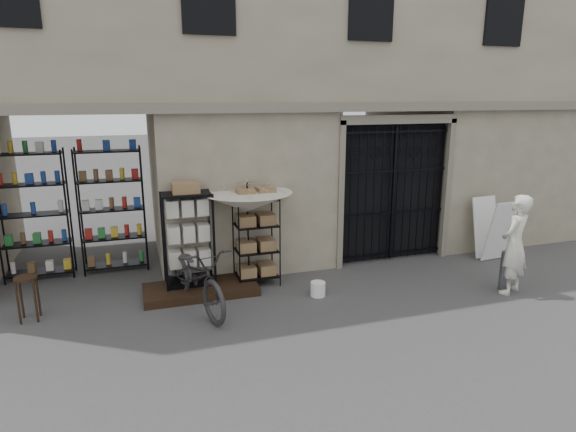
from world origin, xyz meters
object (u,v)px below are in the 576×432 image
object	(u,v)px
steel_bollard	(504,271)
shopkeeper	(509,292)
bicycle	(198,308)
easel_sign	(493,229)
wooden_stool	(28,297)
display_cabinet	(189,244)
white_bucket	(318,289)
wire_rack	(256,240)
market_umbrella	(247,197)

from	to	relation	value
steel_bollard	shopkeeper	world-z (taller)	steel_bollard
bicycle	shopkeeper	xyz separation A→B (m)	(5.46, -1.07, 0.00)
steel_bollard	easel_sign	bearing A→B (deg)	56.48
easel_sign	wooden_stool	bearing A→B (deg)	176.40
display_cabinet	white_bucket	distance (m)	2.44
bicycle	wooden_stool	bearing A→B (deg)	156.29
display_cabinet	shopkeeper	world-z (taller)	display_cabinet
wire_rack	bicycle	size ratio (longest dim) A/B	0.80
market_umbrella	steel_bollard	xyz separation A→B (m)	(4.33, -1.73, -1.31)
wire_rack	easel_sign	distance (m)	5.18
bicycle	wooden_stool	size ratio (longest dim) A/B	2.98
display_cabinet	wooden_stool	world-z (taller)	display_cabinet
wire_rack	steel_bollard	bearing A→B (deg)	-46.56
white_bucket	bicycle	xyz separation A→B (m)	(-2.10, 0.15, -0.13)
steel_bollard	bicycle	bearing A→B (deg)	170.10
wooden_stool	steel_bollard	world-z (taller)	steel_bollard
white_bucket	shopkeeper	world-z (taller)	white_bucket
display_cabinet	wire_rack	bearing A→B (deg)	-12.96
wire_rack	white_bucket	xyz separation A→B (m)	(0.88, -0.92, -0.72)
display_cabinet	wooden_stool	distance (m)	2.64
market_umbrella	shopkeeper	distance (m)	5.05
wooden_stool	easel_sign	size ratio (longest dim) A/B	0.56
shopkeeper	steel_bollard	bearing A→B (deg)	-93.87
wooden_stool	shopkeeper	distance (m)	8.17
wire_rack	shopkeeper	size ratio (longest dim) A/B	0.96
steel_bollard	easel_sign	size ratio (longest dim) A/B	0.57
bicycle	white_bucket	bearing A→B (deg)	-19.68
wire_rack	white_bucket	distance (m)	1.46
market_umbrella	wooden_stool	world-z (taller)	market_umbrella
market_umbrella	bicycle	world-z (taller)	market_umbrella
wire_rack	shopkeeper	distance (m)	4.70
white_bucket	shopkeeper	xyz separation A→B (m)	(3.36, -0.92, -0.13)
wooden_stool	easel_sign	world-z (taller)	easel_sign
white_bucket	bicycle	size ratio (longest dim) A/B	0.12
display_cabinet	easel_sign	xyz separation A→B (m)	(6.42, -0.21, -0.23)
display_cabinet	white_bucket	size ratio (longest dim) A/B	6.84
wooden_stool	steel_bollard	size ratio (longest dim) A/B	0.98
display_cabinet	wire_rack	world-z (taller)	display_cabinet
shopkeeper	easel_sign	world-z (taller)	easel_sign
bicycle	steel_bollard	bearing A→B (deg)	-25.48
wooden_stool	steel_bollard	xyz separation A→B (m)	(7.99, -1.31, -0.01)
market_umbrella	shopkeeper	xyz separation A→B (m)	(4.38, -1.86, -1.68)
bicycle	easel_sign	bearing A→B (deg)	-10.63
display_cabinet	easel_sign	bearing A→B (deg)	-15.00
market_umbrella	white_bucket	world-z (taller)	market_umbrella
market_umbrella	shopkeeper	world-z (taller)	market_umbrella
market_umbrella	white_bucket	size ratio (longest dim) A/B	8.82
display_cabinet	wire_rack	xyz separation A→B (m)	(1.24, 0.00, -0.05)
wire_rack	bicycle	distance (m)	1.67
steel_bollard	white_bucket	bearing A→B (deg)	166.50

